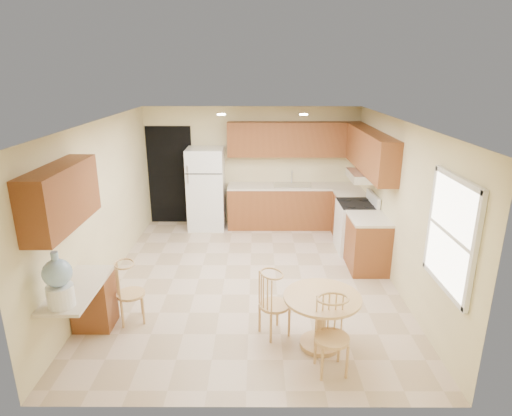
{
  "coord_description": "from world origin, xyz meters",
  "views": [
    {
      "loc": [
        0.11,
        -6.19,
        3.2
      ],
      "look_at": [
        0.09,
        0.3,
        1.1
      ],
      "focal_mm": 30.0,
      "sensor_mm": 36.0,
      "label": 1
    }
  ],
  "objects_px": {
    "chair_table_b": "(334,334)",
    "water_crock": "(59,282)",
    "refrigerator": "(206,189)",
    "dining_table": "(321,314)",
    "stove": "(356,226)",
    "chair_desk": "(128,289)",
    "chair_table_a": "(275,300)"
  },
  "relations": [
    {
      "from": "chair_table_b",
      "to": "water_crock",
      "type": "xyz_separation_m",
      "value": [
        -2.93,
        0.16,
        0.52
      ]
    },
    {
      "from": "refrigerator",
      "to": "chair_table_b",
      "type": "xyz_separation_m",
      "value": [
        1.88,
        -4.68,
        -0.31
      ]
    },
    {
      "from": "dining_table",
      "to": "chair_table_b",
      "type": "xyz_separation_m",
      "value": [
        0.05,
        -0.54,
        0.09
      ]
    },
    {
      "from": "refrigerator",
      "to": "stove",
      "type": "relative_size",
      "value": 1.56
    },
    {
      "from": "chair_table_b",
      "to": "chair_desk",
      "type": "distance_m",
      "value": 2.67
    },
    {
      "from": "dining_table",
      "to": "stove",
      "type": "bearing_deg",
      "value": 70.32
    },
    {
      "from": "chair_table_a",
      "to": "chair_desk",
      "type": "bearing_deg",
      "value": -129.28
    },
    {
      "from": "chair_table_b",
      "to": "chair_desk",
      "type": "height_order",
      "value": "chair_table_b"
    },
    {
      "from": "chair_table_a",
      "to": "chair_table_b",
      "type": "relative_size",
      "value": 0.98
    },
    {
      "from": "water_crock",
      "to": "chair_table_a",
      "type": "bearing_deg",
      "value": 13.15
    },
    {
      "from": "refrigerator",
      "to": "water_crock",
      "type": "xyz_separation_m",
      "value": [
        -1.05,
        -4.52,
        0.21
      ]
    },
    {
      "from": "stove",
      "to": "chair_table_a",
      "type": "distance_m",
      "value": 3.19
    },
    {
      "from": "chair_desk",
      "to": "water_crock",
      "type": "relative_size",
      "value": 1.33
    },
    {
      "from": "stove",
      "to": "chair_table_b",
      "type": "bearing_deg",
      "value": -106.04
    },
    {
      "from": "dining_table",
      "to": "chair_table_a",
      "type": "bearing_deg",
      "value": 162.99
    },
    {
      "from": "refrigerator",
      "to": "dining_table",
      "type": "xyz_separation_m",
      "value": [
        1.83,
        -4.14,
        -0.4
      ]
    },
    {
      "from": "dining_table",
      "to": "chair_desk",
      "type": "relative_size",
      "value": 1.09
    },
    {
      "from": "stove",
      "to": "chair_desk",
      "type": "relative_size",
      "value": 1.3
    },
    {
      "from": "water_crock",
      "to": "stove",
      "type": "bearing_deg",
      "value": 40.06
    },
    {
      "from": "chair_table_a",
      "to": "chair_desk",
      "type": "distance_m",
      "value": 1.9
    },
    {
      "from": "chair_table_a",
      "to": "chair_desk",
      "type": "xyz_separation_m",
      "value": [
        -1.88,
        0.3,
        -0.01
      ]
    },
    {
      "from": "dining_table",
      "to": "water_crock",
      "type": "bearing_deg",
      "value": -172.56
    },
    {
      "from": "stove",
      "to": "chair_table_a",
      "type": "bearing_deg",
      "value": -120.08
    },
    {
      "from": "dining_table",
      "to": "chair_desk",
      "type": "height_order",
      "value": "chair_desk"
    },
    {
      "from": "refrigerator",
      "to": "chair_desk",
      "type": "xyz_separation_m",
      "value": [
        -0.6,
        -3.68,
        -0.34
      ]
    },
    {
      "from": "stove",
      "to": "dining_table",
      "type": "bearing_deg",
      "value": -109.68
    },
    {
      "from": "water_crock",
      "to": "chair_table_b",
      "type": "bearing_deg",
      "value": -3.2
    },
    {
      "from": "chair_table_b",
      "to": "water_crock",
      "type": "bearing_deg",
      "value": -10.71
    },
    {
      "from": "chair_desk",
      "to": "water_crock",
      "type": "height_order",
      "value": "water_crock"
    },
    {
      "from": "chair_desk",
      "to": "dining_table",
      "type": "bearing_deg",
      "value": 59.78
    },
    {
      "from": "stove",
      "to": "water_crock",
      "type": "bearing_deg",
      "value": -139.94
    },
    {
      "from": "dining_table",
      "to": "chair_table_b",
      "type": "bearing_deg",
      "value": -84.71
    }
  ]
}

